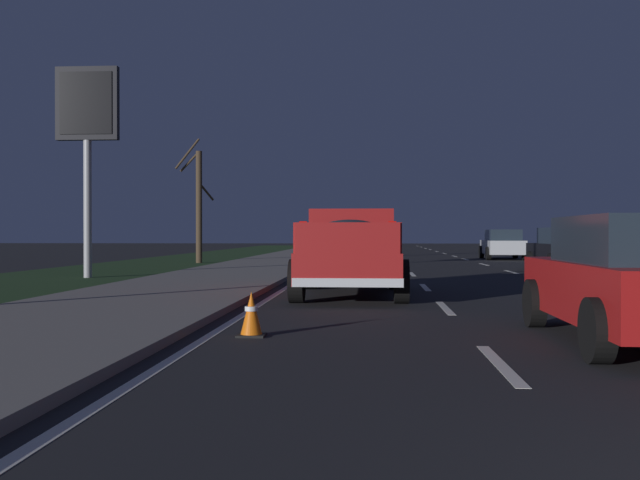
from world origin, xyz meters
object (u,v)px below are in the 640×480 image
gas_price_sign (87,120)px  sedan_silver (503,244)px  pickup_truck (351,250)px  sedan_black (567,249)px  bare_tree_far (198,203)px  sedan_red (639,279)px  traffic_cone_near (251,314)px

gas_price_sign → sedan_silver: bearing=-41.2°
pickup_truck → sedan_black: pickup_truck is taller
sedan_black → bare_tree_far: (6.90, 14.65, 1.92)m
sedan_black → bare_tree_far: 16.31m
sedan_red → pickup_truck: bearing=28.0°
pickup_truck → traffic_cone_near: pickup_truck is taller
traffic_cone_near → sedan_red: bearing=-93.9°
sedan_silver → traffic_cone_near: size_ratio=7.67×
pickup_truck → bare_tree_far: 18.92m
pickup_truck → traffic_cone_near: bearing=170.5°
sedan_silver → sedan_black: bearing=-179.9°
pickup_truck → gas_price_sign: bearing=54.3°
sedan_red → bare_tree_far: size_ratio=0.78×
sedan_black → bare_tree_far: bearing=64.8°
sedan_black → bare_tree_far: size_ratio=0.79×
sedan_silver → traffic_cone_near: 31.01m
bare_tree_far → traffic_cone_near: 24.81m
bare_tree_far → pickup_truck: bearing=-156.8°
sedan_red → gas_price_sign: size_ratio=0.69×
sedan_red → traffic_cone_near: (0.33, 4.75, -0.50)m
pickup_truck → sedan_black: size_ratio=1.22×
gas_price_sign → bare_tree_far: 11.68m
sedan_red → sedan_silver: (30.20, -3.55, 0.00)m
sedan_silver → gas_price_sign: size_ratio=0.70×
sedan_black → pickup_truck: bearing=145.3°
gas_price_sign → traffic_cone_near: 14.90m
sedan_red → sedan_silver: size_ratio=0.99×
sedan_black → sedan_silver: 12.91m
gas_price_sign → bare_tree_far: size_ratio=1.12×
sedan_red → gas_price_sign: (12.70, 11.76, 3.95)m
pickup_truck → sedan_silver: bearing=-17.2°
pickup_truck → sedan_red: 7.79m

